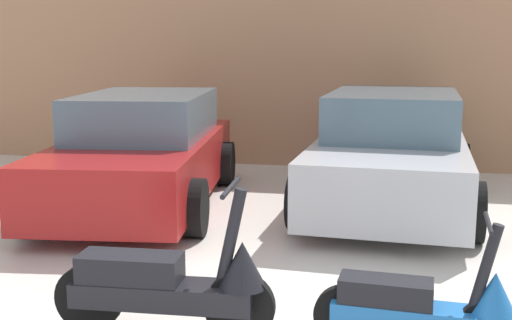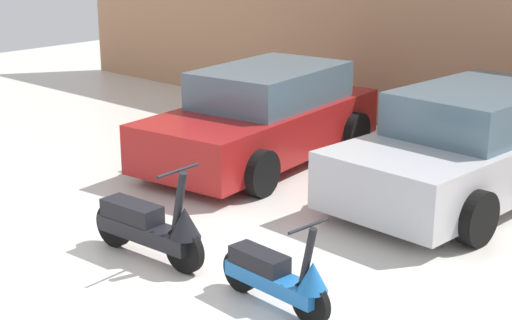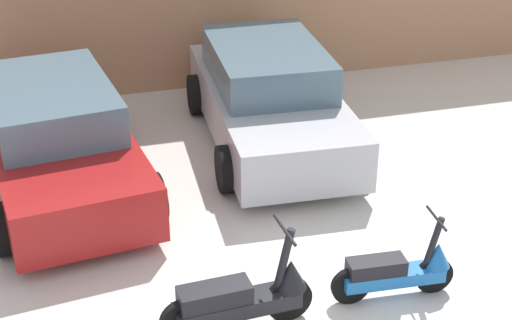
# 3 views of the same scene
# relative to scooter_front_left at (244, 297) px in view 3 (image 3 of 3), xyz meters

# --- Properties ---
(scooter_front_left) EXTENTS (1.56, 0.56, 1.09)m
(scooter_front_left) POSITION_rel_scooter_front_left_xyz_m (0.00, 0.00, 0.00)
(scooter_front_left) COLOR black
(scooter_front_left) RESTS_ON ground_plane
(scooter_front_right) EXTENTS (1.33, 0.48, 0.93)m
(scooter_front_right) POSITION_rel_scooter_front_left_xyz_m (1.69, 0.07, -0.06)
(scooter_front_right) COLOR black
(scooter_front_right) RESTS_ON ground_plane
(car_rear_left) EXTENTS (2.34, 4.26, 1.39)m
(car_rear_left) POSITION_rel_scooter_front_left_xyz_m (-1.56, 3.49, 0.28)
(car_rear_left) COLOR maroon
(car_rear_left) RESTS_ON ground_plane
(car_rear_center) EXTENTS (2.19, 4.25, 1.41)m
(car_rear_center) POSITION_rel_scooter_front_left_xyz_m (1.48, 4.07, 0.29)
(car_rear_center) COLOR #B7B7BC
(car_rear_center) RESTS_ON ground_plane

